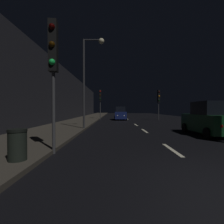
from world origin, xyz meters
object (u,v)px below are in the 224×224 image
at_px(traffic_light_near_left, 53,57).
at_px(car_approaching_headlights, 120,114).
at_px(traffic_light_far_left, 100,98).
at_px(trash_bin_curbside, 17,145).
at_px(streetlamp_overhead, 90,70).
at_px(traffic_light_far_right, 159,98).
at_px(car_parked_right_near, 209,120).

bearing_deg(traffic_light_near_left, car_approaching_headlights, 164.44).
height_order(traffic_light_far_left, trash_bin_curbside, traffic_light_far_left).
height_order(traffic_light_far_left, streetlamp_overhead, streetlamp_overhead).
bearing_deg(traffic_light_near_left, traffic_light_far_right, 148.68).
relative_size(traffic_light_far_right, car_parked_right_near, 1.07).
distance_m(traffic_light_near_left, car_parked_right_near, 9.90).
xyz_separation_m(traffic_light_far_right, streetlamp_overhead, (-8.83, -12.37, 1.49)).
height_order(traffic_light_near_left, car_parked_right_near, traffic_light_near_left).
xyz_separation_m(traffic_light_far_left, trash_bin_curbside, (-0.71, -22.59, -2.93)).
relative_size(traffic_light_far_right, traffic_light_near_left, 0.93).
xyz_separation_m(traffic_light_near_left, car_parked_right_near, (8.38, 4.59, -2.62)).
bearing_deg(traffic_light_far_left, traffic_light_near_left, -4.24).
distance_m(traffic_light_near_left, traffic_light_far_left, 21.29).
xyz_separation_m(traffic_light_far_right, traffic_light_near_left, (-9.18, -19.44, 0.30)).
height_order(traffic_light_far_left, car_parked_right_near, traffic_light_far_left).
bearing_deg(traffic_light_near_left, car_parked_right_near, 112.65).
relative_size(traffic_light_near_left, car_approaching_headlights, 1.21).
height_order(streetlamp_overhead, car_approaching_headlights, streetlamp_overhead).
bearing_deg(streetlamp_overhead, car_parked_right_near, -17.20).
bearing_deg(traffic_light_far_left, car_parked_right_near, 22.38).
xyz_separation_m(traffic_light_far_right, car_approaching_headlights, (-5.85, 0.46, -2.37)).
distance_m(traffic_light_near_left, car_approaching_headlights, 20.35).
xyz_separation_m(traffic_light_far_left, car_approaching_headlights, (3.23, -1.39, -2.61)).
bearing_deg(streetlamp_overhead, traffic_light_far_right, 54.50).
height_order(traffic_light_near_left, trash_bin_curbside, traffic_light_near_left).
xyz_separation_m(traffic_light_near_left, trash_bin_curbside, (-0.61, -1.30, -2.99)).
xyz_separation_m(traffic_light_far_left, streetlamp_overhead, (0.25, -14.22, 1.26)).
distance_m(streetlamp_overhead, car_parked_right_near, 9.22).
height_order(traffic_light_far_right, streetlamp_overhead, streetlamp_overhead).
bearing_deg(traffic_light_far_right, car_approaching_headlights, -105.64).
bearing_deg(trash_bin_curbside, streetlamp_overhead, 83.44).
bearing_deg(streetlamp_overhead, trash_bin_curbside, -96.56).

